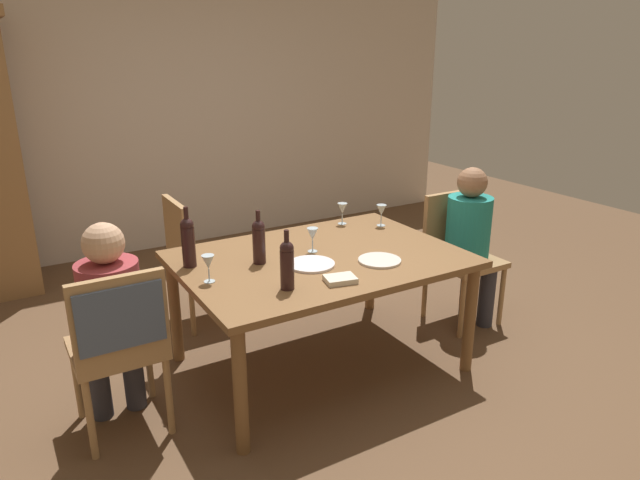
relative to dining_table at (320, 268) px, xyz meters
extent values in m
plane|color=brown|center=(0.00, 0.00, -0.65)|extent=(10.00, 10.00, 0.00)
cube|color=beige|center=(0.00, 2.78, 0.70)|extent=(6.40, 0.12, 2.70)
cube|color=brown|center=(0.00, 0.00, 0.05)|extent=(1.63, 1.17, 0.04)
cylinder|color=brown|center=(-0.75, -0.51, -0.31)|extent=(0.07, 0.07, 0.69)
cylinder|color=brown|center=(0.75, -0.51, -0.31)|extent=(0.07, 0.07, 0.69)
cylinder|color=brown|center=(-0.75, 0.51, -0.31)|extent=(0.07, 0.07, 0.69)
cylinder|color=brown|center=(0.75, 0.51, -0.31)|extent=(0.07, 0.07, 0.69)
cylinder|color=#A87F51|center=(-1.39, 0.19, -0.43)|extent=(0.04, 0.04, 0.44)
cylinder|color=#A87F51|center=(-1.01, 0.19, -0.43)|extent=(0.04, 0.04, 0.44)
cylinder|color=#A87F51|center=(-1.39, -0.19, -0.43)|extent=(0.04, 0.04, 0.44)
cylinder|color=#A87F51|center=(-1.01, -0.19, -0.43)|extent=(0.04, 0.04, 0.44)
cube|color=#A87F51|center=(-1.20, 0.00, -0.19)|extent=(0.44, 0.44, 0.04)
cube|color=#A87F51|center=(-1.20, -0.20, 0.05)|extent=(0.44, 0.04, 0.44)
cube|color=#4C5B75|center=(-1.20, -0.20, 0.07)|extent=(0.40, 0.07, 0.31)
cylinder|color=#A87F51|center=(1.39, -0.19, -0.43)|extent=(0.04, 0.04, 0.44)
cylinder|color=#A87F51|center=(1.01, -0.19, -0.43)|extent=(0.04, 0.04, 0.44)
cylinder|color=#A87F51|center=(1.39, 0.19, -0.43)|extent=(0.04, 0.04, 0.44)
cylinder|color=#A87F51|center=(1.01, 0.19, -0.43)|extent=(0.04, 0.04, 0.44)
cube|color=#A87F51|center=(1.20, 0.00, -0.19)|extent=(0.44, 0.44, 0.04)
cube|color=#A87F51|center=(1.20, 0.20, 0.05)|extent=(0.44, 0.04, 0.44)
cylinder|color=#A87F51|center=(-0.18, 1.15, -0.43)|extent=(0.04, 0.04, 0.44)
cylinder|color=#A87F51|center=(-0.18, 0.77, -0.43)|extent=(0.04, 0.04, 0.44)
cylinder|color=#A87F51|center=(-0.56, 1.15, -0.43)|extent=(0.04, 0.04, 0.44)
cylinder|color=#A87F51|center=(-0.56, 0.77, -0.43)|extent=(0.04, 0.04, 0.44)
cube|color=#A87F51|center=(-0.37, 0.96, -0.19)|extent=(0.44, 0.44, 0.04)
cube|color=#A87F51|center=(-0.57, 0.96, 0.05)|extent=(0.04, 0.44, 0.44)
cylinder|color=#33333D|center=(-1.29, 0.14, -0.42)|extent=(0.11, 0.11, 0.46)
cylinder|color=#33333D|center=(-1.11, 0.14, -0.42)|extent=(0.11, 0.11, 0.46)
cylinder|color=#9E383D|center=(-1.20, 0.00, 0.04)|extent=(0.30, 0.30, 0.46)
sphere|color=tan|center=(-1.20, 0.00, 0.37)|extent=(0.20, 0.20, 0.20)
cylinder|color=#33333D|center=(1.29, -0.14, -0.42)|extent=(0.11, 0.11, 0.46)
cylinder|color=#33333D|center=(1.11, -0.14, -0.42)|extent=(0.11, 0.11, 0.46)
cylinder|color=teal|center=(1.20, 0.00, 0.04)|extent=(0.31, 0.31, 0.47)
sphere|color=#996B4C|center=(1.20, 0.00, 0.38)|extent=(0.20, 0.20, 0.20)
cylinder|color=black|center=(-0.39, -0.33, 0.18)|extent=(0.07, 0.07, 0.21)
sphere|color=black|center=(-0.39, -0.33, 0.29)|extent=(0.07, 0.07, 0.07)
cylinder|color=black|center=(-0.39, -0.33, 0.35)|extent=(0.03, 0.03, 0.09)
cylinder|color=black|center=(-0.71, 0.23, 0.19)|extent=(0.08, 0.08, 0.23)
sphere|color=black|center=(-0.71, 0.23, 0.32)|extent=(0.08, 0.08, 0.08)
cylinder|color=black|center=(-0.71, 0.23, 0.38)|extent=(0.03, 0.03, 0.09)
cylinder|color=black|center=(-0.35, 0.08, 0.18)|extent=(0.07, 0.07, 0.20)
sphere|color=black|center=(-0.35, 0.08, 0.29)|extent=(0.07, 0.07, 0.07)
cylinder|color=black|center=(-0.35, 0.08, 0.34)|extent=(0.03, 0.03, 0.09)
cylinder|color=silver|center=(0.67, 0.30, 0.08)|extent=(0.06, 0.06, 0.00)
cylinder|color=silver|center=(0.67, 0.30, 0.11)|extent=(0.01, 0.01, 0.07)
cone|color=silver|center=(0.67, 0.30, 0.19)|extent=(0.07, 0.07, 0.07)
cylinder|color=silver|center=(0.00, 0.09, 0.08)|extent=(0.06, 0.06, 0.00)
cylinder|color=silver|center=(0.00, 0.09, 0.11)|extent=(0.01, 0.01, 0.07)
cone|color=silver|center=(0.00, 0.09, 0.19)|extent=(0.07, 0.07, 0.07)
cylinder|color=silver|center=(-0.70, -0.04, 0.08)|extent=(0.06, 0.06, 0.00)
cylinder|color=silver|center=(-0.70, -0.04, 0.11)|extent=(0.01, 0.01, 0.07)
cone|color=silver|center=(-0.70, -0.04, 0.19)|extent=(0.07, 0.07, 0.07)
cylinder|color=silver|center=(0.46, 0.47, 0.08)|extent=(0.06, 0.06, 0.00)
cylinder|color=silver|center=(0.46, 0.47, 0.11)|extent=(0.01, 0.01, 0.07)
cone|color=silver|center=(0.46, 0.47, 0.19)|extent=(0.07, 0.07, 0.07)
cylinder|color=white|center=(-0.12, -0.11, 0.08)|extent=(0.27, 0.27, 0.01)
cylinder|color=silver|center=(0.25, -0.25, 0.08)|extent=(0.25, 0.25, 0.01)
cube|color=beige|center=(-0.11, -0.39, 0.09)|extent=(0.18, 0.15, 0.03)
camera|label=1|loc=(-1.62, -2.74, 1.26)|focal=32.26mm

